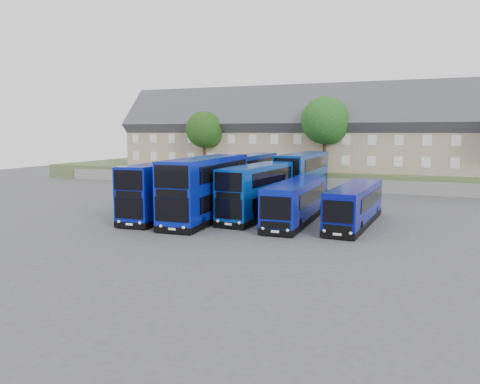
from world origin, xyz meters
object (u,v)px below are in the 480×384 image
at_px(dd_front_mid, 207,189).
at_px(coach_east_a, 296,202).
at_px(dd_front_left, 164,190).
at_px(tree_west, 205,131).
at_px(tree_mid, 326,122).

xyz_separation_m(dd_front_mid, coach_east_a, (6.94, 1.50, -0.87)).
height_order(dd_front_left, tree_west, tree_west).
distance_m(coach_east_a, tree_mid, 22.98).
bearing_deg(tree_mid, tree_west, -178.21).
distance_m(dd_front_left, dd_front_mid, 3.74).
height_order(tree_west, tree_mid, tree_mid).
xyz_separation_m(dd_front_mid, tree_mid, (4.53, 23.40, 5.65)).
bearing_deg(dd_front_mid, dd_front_left, -178.13).
height_order(dd_front_mid, coach_east_a, dd_front_mid).
distance_m(dd_front_left, coach_east_a, 10.83).
height_order(dd_front_mid, tree_mid, tree_mid).
bearing_deg(dd_front_left, tree_mid, 66.31).
xyz_separation_m(dd_front_mid, tree_west, (-11.47, 22.90, 4.64)).
bearing_deg(dd_front_mid, tree_west, 113.03).
bearing_deg(dd_front_mid, tree_mid, 75.47).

